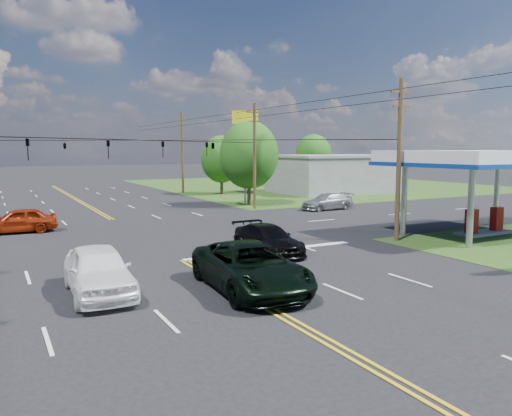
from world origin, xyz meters
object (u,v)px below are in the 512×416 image
tree_right_a (249,155)px  pickup_white (98,271)px  pole_right_far (182,151)px  gas_canopy (487,161)px  tree_far_r (314,155)px  tree_right_b (222,159)px  suv_black (268,239)px  pole_se (399,158)px  pickup_dkgreen (250,267)px  retail_ne (332,175)px  pole_ne (255,155)px

tree_right_a → pickup_white: (-18.79, -23.97, -3.94)m
pole_right_far → tree_right_a: (1.00, -16.00, -0.30)m
gas_canopy → tree_far_r: (14.50, 40.00, -0.17)m
gas_canopy → tree_right_b: tree_right_b is taller
tree_right_a → suv_black: 22.98m
pole_se → pickup_dkgreen: (-12.50, -5.15, -4.00)m
tree_right_b → suv_black: (-12.02, -32.50, -3.47)m
retail_ne → pole_ne: bearing=-147.1°
pole_ne → retail_ne: bearing=32.9°
pole_se → tree_right_a: 21.02m
tree_far_r → gas_canopy: bearing=-109.9°
pole_ne → pole_right_far: (0.00, 19.00, 0.25)m
pole_ne → pole_se: bearing=-90.0°
tree_far_r → suv_black: 48.66m
tree_far_r → pole_right_far: bearing=-174.6°
tree_right_b → pickup_dkgreen: bearing=-112.8°
pickup_dkgreen → pickup_white: size_ratio=1.21×
retail_ne → pickup_white: size_ratio=2.58×
tree_far_r → pickup_white: bearing=-132.7°
tree_right_b → gas_canopy: bearing=-85.0°
suv_black → pole_ne: bearing=63.9°
gas_canopy → tree_right_a: 22.68m
pole_ne → tree_right_b: bearing=76.9°
tree_far_r → retail_ne: bearing=-111.8°
suv_black → pickup_white: 9.90m
gas_canopy → tree_right_a: (-5.50, 22.00, 0.16)m
tree_right_a → tree_far_r: (20.00, 18.00, -0.33)m
tree_far_r → pickup_dkgreen: tree_far_r is taller
retail_ne → pole_ne: (-17.00, -11.00, 2.72)m
retail_ne → tree_right_a: (-16.00, -8.00, 2.67)m
pole_se → suv_black: size_ratio=1.84×
pole_se → pole_ne: 18.00m
retail_ne → pole_se: bearing=-120.4°
retail_ne → suv_black: bearing=-131.8°
pole_right_far → tree_right_a: bearing=-86.4°
pole_ne → tree_right_b: 15.42m
tree_right_a → suv_black: bearing=-114.9°
tree_right_b → pickup_dkgreen: 41.50m
pole_right_far → tree_right_b: pole_right_far is taller
gas_canopy → pickup_white: bearing=-175.4°
pickup_white → tree_right_a: bearing=53.9°
gas_canopy → pickup_white: 24.66m
retail_ne → tree_right_a: 18.09m
gas_canopy → pole_se: (-6.50, 1.00, 0.20)m
pole_right_far → tree_right_b: bearing=-48.8°
pole_ne → tree_right_a: pole_ne is taller
pickup_dkgreen → pole_se: bearing=26.4°
pole_se → tree_right_b: size_ratio=1.34×
retail_ne → suv_black: size_ratio=2.72×
pickup_white → pickup_dkgreen: bearing=-20.4°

